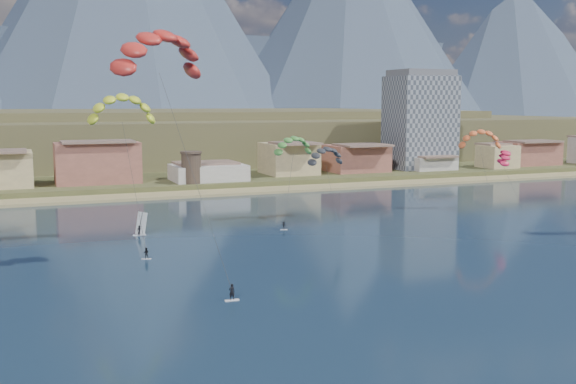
{
  "coord_description": "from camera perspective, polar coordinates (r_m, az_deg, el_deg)",
  "views": [
    {
      "loc": [
        -37.37,
        -61.4,
        23.32
      ],
      "look_at": [
        0.0,
        32.0,
        10.0
      ],
      "focal_mm": 41.98,
      "sensor_mm": 36.0,
      "label": 1
    }
  ],
  "objects": [
    {
      "name": "ground",
      "position": [
        75.56,
        9.21,
        -10.53
      ],
      "size": [
        2400.0,
        2400.0,
        0.0
      ],
      "primitive_type": "plane",
      "color": "#0E2333",
      "rests_on": "ground"
    },
    {
      "name": "beach",
      "position": [
        173.06,
        -9.14,
        -0.21
      ],
      "size": [
        2200.0,
        12.0,
        0.9
      ],
      "color": "tan",
      "rests_on": "ground"
    },
    {
      "name": "land",
      "position": [
        622.96,
        -18.42,
        5.02
      ],
      "size": [
        2200.0,
        900.0,
        4.0
      ],
      "color": "brown",
      "rests_on": "ground"
    },
    {
      "name": "foothills",
      "position": [
        300.22,
        -10.33,
        4.7
      ],
      "size": [
        940.0,
        210.0,
        18.0
      ],
      "color": "brown",
      "rests_on": "ground"
    },
    {
      "name": "town",
      "position": [
        184.06,
        -22.56,
        2.19
      ],
      "size": [
        400.0,
        24.0,
        12.0
      ],
      "color": "beige",
      "rests_on": "ground"
    },
    {
      "name": "apartment_tower",
      "position": [
        225.56,
        11.12,
        6.01
      ],
      "size": [
        20.0,
        16.0,
        32.0
      ],
      "color": "gray",
      "rests_on": "ground"
    },
    {
      "name": "watchtower",
      "position": [
        181.24,
        -8.2,
        2.1
      ],
      "size": [
        5.82,
        5.82,
        8.6
      ],
      "color": "#47382D",
      "rests_on": "ground"
    },
    {
      "name": "kitesurfer_red",
      "position": [
        90.97,
        -10.89,
        12.01
      ],
      "size": [
        15.03,
        20.62,
        34.99
      ],
      "color": "silver",
      "rests_on": "ground"
    },
    {
      "name": "kitesurfer_yellow",
      "position": [
        114.3,
        -13.9,
        7.2
      ],
      "size": [
        11.63,
        16.2,
        26.99
      ],
      "color": "silver",
      "rests_on": "ground"
    },
    {
      "name": "kitesurfer_green",
      "position": [
        132.05,
        0.45,
        4.15
      ],
      "size": [
        10.23,
        10.64,
        18.33
      ],
      "color": "silver",
      "rests_on": "ground"
    },
    {
      "name": "distant_kite_dark",
      "position": [
        135.3,
        3.22,
        3.33
      ],
      "size": [
        8.79,
        6.43,
        16.41
      ],
      "color": "#262626",
      "rests_on": "ground"
    },
    {
      "name": "distant_kite_orange",
      "position": [
        151.98,
        15.99,
        4.6
      ],
      "size": [
        10.21,
        7.57,
        19.35
      ],
      "color": "#262626",
      "rests_on": "ground"
    },
    {
      "name": "distant_kite_red",
      "position": [
        153.34,
        17.79,
        2.98
      ],
      "size": [
        6.39,
        7.85,
        14.97
      ],
      "color": "#262626",
      "rests_on": "ground"
    },
    {
      "name": "windsurfer",
      "position": [
        122.39,
        -12.41,
        -3.0
      ],
      "size": [
        2.35,
        2.56,
        4.1
      ],
      "color": "silver",
      "rests_on": "ground"
    }
  ]
}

